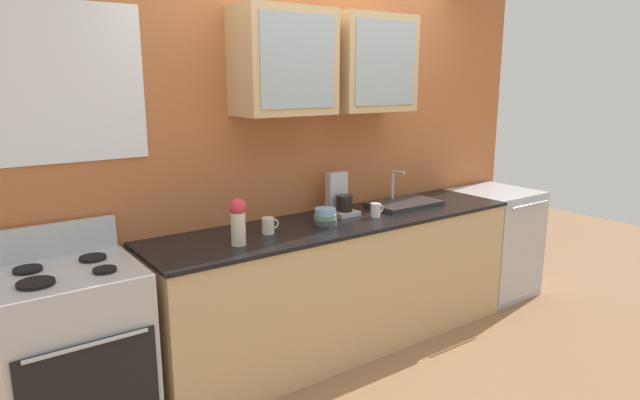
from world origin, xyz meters
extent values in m
plane|color=#936B47|center=(0.00, 0.00, 0.00)|extent=(10.00, 10.00, 0.00)
cube|color=#B76638|center=(0.00, 0.38, 1.40)|extent=(4.07, 0.10, 2.80)
cube|color=tan|center=(-0.35, 0.16, 1.93)|extent=(0.62, 0.33, 0.65)
cube|color=#9EADB7|center=(-0.35, -0.01, 1.93)|extent=(0.52, 0.01, 0.55)
cube|color=tan|center=(0.35, 0.16, 1.93)|extent=(0.62, 0.33, 0.65)
cube|color=#9EADB7|center=(0.35, -0.01, 1.93)|extent=(0.52, 0.01, 0.55)
cube|color=white|center=(-1.55, 0.32, 1.80)|extent=(0.75, 0.01, 0.83)
cube|color=tan|center=(0.00, 0.00, 0.44)|extent=(2.66, 0.63, 0.88)
cube|color=black|center=(0.00, 0.00, 0.89)|extent=(2.69, 0.65, 0.02)
cube|color=silver|center=(-1.72, 0.00, 0.45)|extent=(0.68, 0.60, 0.90)
cube|color=black|center=(-1.72, -0.31, 0.38)|extent=(0.62, 0.01, 0.54)
cylinder|color=silver|center=(-1.72, -0.34, 0.65)|extent=(0.54, 0.02, 0.02)
cube|color=silver|center=(-1.72, 0.28, 0.99)|extent=(0.64, 0.04, 0.18)
cylinder|color=black|center=(-1.87, -0.11, 0.91)|extent=(0.17, 0.17, 0.02)
cylinder|color=black|center=(-1.57, -0.11, 0.91)|extent=(0.11, 0.11, 0.02)
cylinder|color=black|center=(-1.87, 0.11, 0.91)|extent=(0.13, 0.13, 0.02)
cylinder|color=black|center=(-1.57, 0.11, 0.91)|extent=(0.13, 0.13, 0.02)
cube|color=#2D2D30|center=(0.63, 0.06, 0.92)|extent=(0.53, 0.32, 0.03)
cylinder|color=silver|center=(0.63, 0.19, 1.04)|extent=(0.02, 0.02, 0.21)
cylinder|color=silver|center=(0.63, 0.13, 1.15)|extent=(0.02, 0.12, 0.02)
cylinder|color=#4C4C54|center=(-0.16, -0.02, 0.92)|extent=(0.16, 0.16, 0.04)
cylinder|color=#669972|center=(-0.16, -0.02, 0.95)|extent=(0.15, 0.15, 0.04)
cylinder|color=#8CB7E0|center=(-0.16, -0.02, 0.98)|extent=(0.14, 0.14, 0.05)
cylinder|color=beige|center=(-0.83, -0.10, 1.00)|extent=(0.08, 0.08, 0.19)
sphere|color=#D8333F|center=(-0.83, -0.10, 1.13)|extent=(0.10, 0.10, 0.10)
cylinder|color=silver|center=(0.22, -0.08, 0.95)|extent=(0.07, 0.07, 0.10)
torus|color=silver|center=(0.27, -0.08, 0.96)|extent=(0.06, 0.01, 0.06)
cylinder|color=silver|center=(-0.58, 0.00, 0.95)|extent=(0.08, 0.08, 0.10)
torus|color=silver|center=(-0.53, 0.00, 0.96)|extent=(0.06, 0.01, 0.06)
cube|color=silver|center=(1.65, 0.00, 0.45)|extent=(0.62, 0.60, 0.90)
cube|color=silver|center=(1.65, -0.30, 0.45)|extent=(0.59, 0.01, 0.81)
cylinder|color=silver|center=(1.65, -0.33, 0.84)|extent=(0.47, 0.02, 0.02)
cube|color=#B7B7BC|center=(0.09, 0.11, 0.92)|extent=(0.17, 0.20, 0.03)
cylinder|color=black|center=(0.09, 0.09, 0.99)|extent=(0.11, 0.11, 0.11)
cube|color=#B7B7BC|center=(0.09, 0.18, 1.06)|extent=(0.15, 0.06, 0.26)
camera|label=1|loc=(-2.20, -2.78, 1.82)|focal=30.72mm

